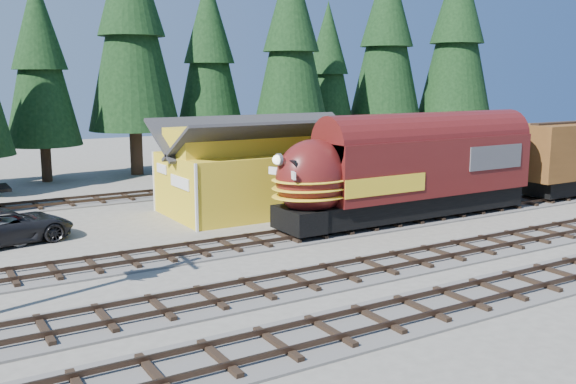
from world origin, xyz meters
TOP-DOWN VIEW (x-y plane):
  - ground at (0.00, 0.00)m, footprint 120.00×120.00m
  - track_siding at (10.00, 4.00)m, footprint 68.00×3.20m
  - track_main_south at (10.00, -2.00)m, footprint 68.00×3.20m
  - track_spur at (-10.00, 18.00)m, footprint 32.00×3.20m
  - depot at (-0.00, 10.50)m, footprint 12.80×7.00m
  - conifer_backdrop at (6.23, 24.94)m, footprint 80.91×22.63m
  - locomotive at (4.09, 4.00)m, footprint 15.87×3.15m
  - pickup_truck_a at (-14.35, 9.88)m, footprint 6.27×3.72m

SIDE VIEW (x-z plane):
  - ground at x=0.00m, z-range 0.00..0.00m
  - track_siding at x=10.00m, z-range -0.11..0.22m
  - track_main_south at x=10.00m, z-range -0.11..0.22m
  - track_spur at x=-10.00m, z-range -0.11..0.22m
  - pickup_truck_a at x=-14.35m, z-range 0.00..1.63m
  - locomotive at x=4.09m, z-range 0.37..4.68m
  - depot at x=0.00m, z-range 0.31..5.61m
  - conifer_backdrop at x=6.23m, z-range 1.44..18.73m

